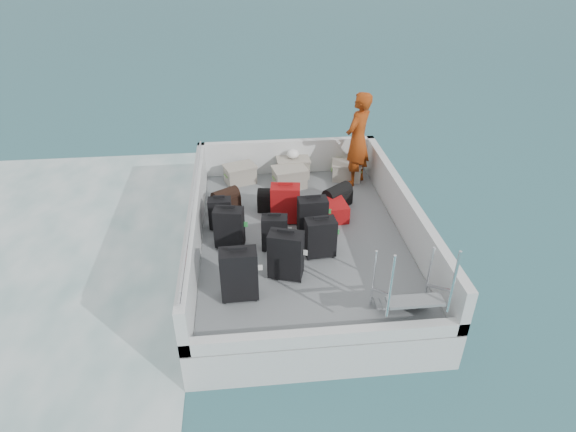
% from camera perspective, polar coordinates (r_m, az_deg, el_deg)
% --- Properties ---
extents(ground, '(160.00, 160.00, 0.00)m').
position_cam_1_polar(ground, '(8.42, 1.56, -5.78)').
color(ground, '#16404D').
rests_on(ground, ground).
extents(wake_foam, '(10.00, 10.00, 0.00)m').
position_cam_1_polar(wake_foam, '(9.23, -29.75, -6.88)').
color(wake_foam, white).
rests_on(wake_foam, ground).
extents(ferry_hull, '(3.60, 5.00, 0.60)m').
position_cam_1_polar(ferry_hull, '(8.24, 1.59, -4.12)').
color(ferry_hull, silver).
rests_on(ferry_hull, ground).
extents(deck, '(3.30, 4.70, 0.02)m').
position_cam_1_polar(deck, '(8.07, 1.63, -2.33)').
color(deck, slate).
rests_on(deck, ferry_hull).
extents(deck_fittings, '(3.60, 5.00, 0.90)m').
position_cam_1_polar(deck_fittings, '(7.64, 4.55, -1.12)').
color(deck_fittings, silver).
rests_on(deck_fittings, deck).
extents(suitcase_0, '(0.51, 0.30, 0.78)m').
position_cam_1_polar(suitcase_0, '(6.60, -5.82, -6.96)').
color(suitcase_0, black).
rests_on(suitcase_0, deck).
extents(suitcase_1, '(0.50, 0.34, 0.68)m').
position_cam_1_polar(suitcase_1, '(7.67, -6.97, -1.42)').
color(suitcase_1, black).
rests_on(suitcase_1, deck).
extents(suitcase_2, '(0.39, 0.24, 0.56)m').
position_cam_1_polar(suitcase_2, '(8.19, -8.04, 0.28)').
color(suitcase_2, black).
rests_on(suitcase_2, deck).
extents(suitcase_3, '(0.55, 0.42, 0.75)m').
position_cam_1_polar(suitcase_3, '(6.95, -0.26, -4.70)').
color(suitcase_3, black).
rests_on(suitcase_3, deck).
extents(suitcase_4, '(0.43, 0.28, 0.60)m').
position_cam_1_polar(suitcase_4, '(7.56, -1.60, -2.06)').
color(suitcase_4, black).
rests_on(suitcase_4, deck).
extents(suitcase_5, '(0.53, 0.36, 0.69)m').
position_cam_1_polar(suitcase_5, '(8.26, -0.31, 1.44)').
color(suitcase_5, maroon).
rests_on(suitcase_5, deck).
extents(suitcase_6, '(0.49, 0.31, 0.64)m').
position_cam_1_polar(suitcase_6, '(7.43, 3.85, -2.61)').
color(suitcase_6, black).
rests_on(suitcase_6, deck).
extents(suitcase_7, '(0.49, 0.29, 0.67)m').
position_cam_1_polar(suitcase_7, '(7.93, 2.92, -0.09)').
color(suitcase_7, black).
rests_on(suitcase_7, deck).
extents(suitcase_8, '(0.83, 0.59, 0.31)m').
position_cam_1_polar(suitcase_8, '(8.43, 4.31, 0.51)').
color(suitcase_8, maroon).
rests_on(suitcase_8, deck).
extents(duffel_0, '(0.55, 0.50, 0.32)m').
position_cam_1_polar(duffel_0, '(8.76, -7.36, 1.67)').
color(duffel_0, black).
rests_on(duffel_0, deck).
extents(duffel_1, '(0.48, 0.37, 0.32)m').
position_cam_1_polar(duffel_1, '(8.70, -2.13, 1.71)').
color(duffel_1, black).
rests_on(duffel_1, deck).
extents(duffel_2, '(0.62, 0.57, 0.32)m').
position_cam_1_polar(duffel_2, '(8.85, 5.82, 2.10)').
color(duffel_2, black).
rests_on(duffel_2, deck).
extents(crate_0, '(0.66, 0.55, 0.34)m').
position_cam_1_polar(crate_0, '(9.69, -5.68, 4.90)').
color(crate_0, gray).
rests_on(crate_0, deck).
extents(crate_1, '(0.68, 0.53, 0.37)m').
position_cam_1_polar(crate_1, '(9.49, 0.19, 4.55)').
color(crate_1, gray).
rests_on(crate_1, deck).
extents(crate_2, '(0.64, 0.45, 0.38)m').
position_cam_1_polar(crate_2, '(9.88, 0.58, 5.73)').
color(crate_2, gray).
rests_on(crate_2, deck).
extents(crate_3, '(0.62, 0.49, 0.34)m').
position_cam_1_polar(crate_3, '(9.85, 6.93, 5.26)').
color(crate_3, gray).
rests_on(crate_3, deck).
extents(yellow_bag, '(0.28, 0.26, 0.22)m').
position_cam_1_polar(yellow_bag, '(10.07, 6.43, 5.55)').
color(yellow_bag, yellow).
rests_on(yellow_bag, deck).
extents(white_bag, '(0.24, 0.24, 0.18)m').
position_cam_1_polar(white_bag, '(9.76, 0.59, 7.21)').
color(white_bag, white).
rests_on(white_bag, crate_2).
extents(passenger, '(0.78, 0.80, 1.85)m').
position_cam_1_polar(passenger, '(9.42, 8.26, 8.97)').
color(passenger, '#C54812').
rests_on(passenger, deck).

